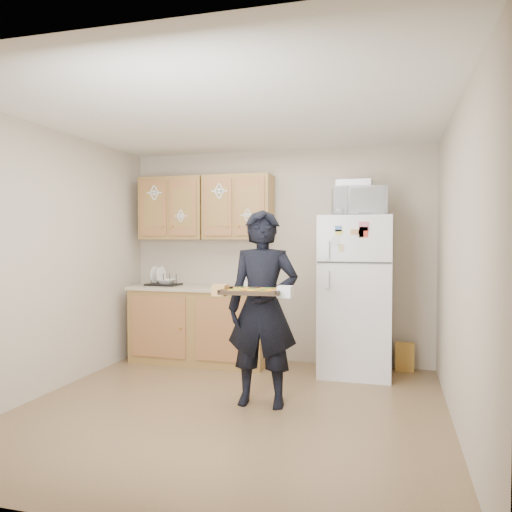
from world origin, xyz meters
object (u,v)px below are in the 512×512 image
object	(u,v)px
microwave	(359,202)
dish_rack	(164,279)
refrigerator	(356,295)
baking_tray	(252,292)
person	(263,308)

from	to	relation	value
microwave	dish_rack	size ratio (longest dim) A/B	1.45
refrigerator	microwave	size ratio (longest dim) A/B	3.12
microwave	dish_rack	world-z (taller)	microwave
refrigerator	baking_tray	bearing A→B (deg)	-115.29
refrigerator	dish_rack	world-z (taller)	refrigerator
baking_tray	refrigerator	bearing A→B (deg)	62.47
person	dish_rack	xyz separation A→B (m)	(-1.56, 1.26, 0.12)
baking_tray	dish_rack	world-z (taller)	dish_rack
dish_rack	refrigerator	bearing A→B (deg)	-0.64
baking_tray	microwave	distance (m)	1.86
microwave	baking_tray	bearing A→B (deg)	-128.23
person	dish_rack	world-z (taller)	person
refrigerator	dish_rack	xyz separation A→B (m)	(-2.27, 0.03, 0.13)
dish_rack	microwave	bearing A→B (deg)	-1.88
baking_tray	dish_rack	distance (m)	2.20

